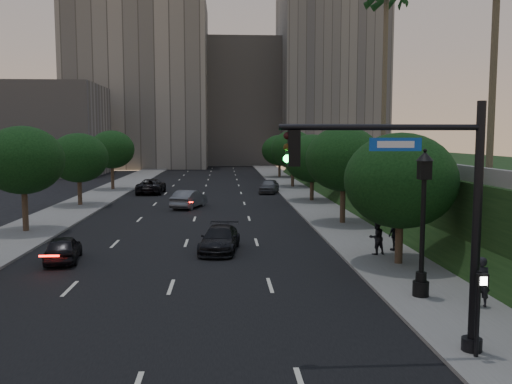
{
  "coord_description": "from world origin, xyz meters",
  "views": [
    {
      "loc": [
        2.14,
        -16.43,
        6.07
      ],
      "look_at": [
        3.57,
        7.4,
        3.6
      ],
      "focal_mm": 38.0,
      "sensor_mm": 36.0,
      "label": 1
    }
  ],
  "objects": [
    {
      "name": "tree_right_b",
      "position": [
        10.3,
        20.0,
        4.52
      ],
      "size": [
        5.2,
        5.2,
        6.74
      ],
      "color": "#38281C",
      "rests_on": "ground"
    },
    {
      "name": "sedan_near_left",
      "position": [
        -5.65,
        9.87,
        0.65
      ],
      "size": [
        2.07,
        3.97,
        1.29
      ],
      "primitive_type": "imported",
      "rotation": [
        0.0,
        0.0,
        3.29
      ],
      "color": "black",
      "rests_on": "ground"
    },
    {
      "name": "tree_right_a",
      "position": [
        10.3,
        8.0,
        4.02
      ],
      "size": [
        5.2,
        5.2,
        6.24
      ],
      "color": "#38281C",
      "rests_on": "ground"
    },
    {
      "name": "street_lamp",
      "position": [
        9.43,
        2.79,
        2.63
      ],
      "size": [
        0.64,
        0.64,
        5.62
      ],
      "color": "black",
      "rests_on": "ground"
    },
    {
      "name": "office_block_left",
      "position": [
        -14.0,
        92.0,
        16.0
      ],
      "size": [
        26.0,
        20.0,
        32.0
      ],
      "primitive_type": "cube",
      "color": "gray",
      "rests_on": "ground"
    },
    {
      "name": "office_block_right",
      "position": [
        24.0,
        96.0,
        18.0
      ],
      "size": [
        20.0,
        22.0,
        36.0
      ],
      "primitive_type": "cube",
      "color": "slate",
      "rests_on": "ground"
    },
    {
      "name": "sidewalk_left",
      "position": [
        -10.25,
        30.0,
        0.07
      ],
      "size": [
        4.5,
        140.0,
        0.15
      ],
      "primitive_type": "cube",
      "color": "slate",
      "rests_on": "ground"
    },
    {
      "name": "tree_right_e",
      "position": [
        10.3,
        62.0,
        4.02
      ],
      "size": [
        5.2,
        5.2,
        6.24
      ],
      "color": "#38281C",
      "rests_on": "ground"
    },
    {
      "name": "tree_left_b",
      "position": [
        -10.3,
        18.0,
        4.58
      ],
      "size": [
        5.0,
        5.0,
        6.71
      ],
      "color": "#38281C",
      "rests_on": "ground"
    },
    {
      "name": "parapet_wall",
      "position": [
        13.5,
        28.0,
        4.35
      ],
      "size": [
        0.35,
        90.0,
        0.7
      ],
      "primitive_type": "cube",
      "color": "slate",
      "rests_on": "embankment"
    },
    {
      "name": "tree_left_c",
      "position": [
        -10.3,
        31.0,
        4.21
      ],
      "size": [
        5.0,
        5.0,
        6.34
      ],
      "color": "#38281C",
      "rests_on": "ground"
    },
    {
      "name": "road_surface",
      "position": [
        0.0,
        30.0,
        0.01
      ],
      "size": [
        16.0,
        140.0,
        0.02
      ],
      "primitive_type": "cube",
      "color": "black",
      "rests_on": "ground"
    },
    {
      "name": "ground",
      "position": [
        0.0,
        0.0,
        0.0
      ],
      "size": [
        160.0,
        160.0,
        0.0
      ],
      "primitive_type": "plane",
      "color": "black",
      "rests_on": "ground"
    },
    {
      "name": "pedestrian_c",
      "position": [
        11.02,
        10.78,
        0.96
      ],
      "size": [
        1.02,
        0.84,
        1.62
      ],
      "primitive_type": "imported",
      "rotation": [
        0.0,
        0.0,
        3.7
      ],
      "color": "black",
      "rests_on": "sidewalk_right"
    },
    {
      "name": "pedestrian_b",
      "position": [
        9.78,
        9.91,
        1.01
      ],
      "size": [
        1.0,
        0.89,
        1.72
      ],
      "primitive_type": "imported",
      "rotation": [
        0.0,
        0.0,
        3.47
      ],
      "color": "black",
      "rests_on": "sidewalk_right"
    },
    {
      "name": "traffic_signal_mast",
      "position": [
        7.89,
        -2.34,
        3.67
      ],
      "size": [
        5.68,
        0.56,
        7.0
      ],
      "color": "black",
      "rests_on": "ground"
    },
    {
      "name": "sedan_near_right",
      "position": [
        1.92,
        11.73,
        0.66
      ],
      "size": [
        2.4,
        4.74,
        1.32
      ],
      "primitive_type": "imported",
      "rotation": [
        0.0,
        0.0,
        -0.13
      ],
      "color": "black",
      "rests_on": "ground"
    },
    {
      "name": "office_block_mid",
      "position": [
        6.0,
        102.0,
        13.0
      ],
      "size": [
        22.0,
        18.0,
        26.0
      ],
      "primitive_type": "cube",
      "color": "gray",
      "rests_on": "ground"
    },
    {
      "name": "tree_right_c",
      "position": [
        10.3,
        33.0,
        4.02
      ],
      "size": [
        5.2,
        5.2,
        6.24
      ],
      "color": "#38281C",
      "rests_on": "ground"
    },
    {
      "name": "sidewalk_right",
      "position": [
        10.25,
        30.0,
        0.07
      ],
      "size": [
        4.5,
        140.0,
        0.15
      ],
      "primitive_type": "cube",
      "color": "slate",
      "rests_on": "ground"
    },
    {
      "name": "pedestrian_signal",
      "position": [
        8.91,
        -2.8,
        1.57
      ],
      "size": [
        0.3,
        0.33,
        2.5
      ],
      "color": "black",
      "rests_on": "ground"
    },
    {
      "name": "tree_left_d",
      "position": [
        -10.3,
        45.0,
        4.58
      ],
      "size": [
        5.0,
        5.0,
        6.71
      ],
      "color": "#38281C",
      "rests_on": "ground"
    },
    {
      "name": "sedan_far_right",
      "position": [
        7.0,
        40.9,
        0.75
      ],
      "size": [
        2.75,
        4.69,
        1.5
      ],
      "primitive_type": "imported",
      "rotation": [
        0.0,
        0.0,
        -0.24
      ],
      "color": "#4C4F53",
      "rests_on": "ground"
    },
    {
      "name": "sedan_mid_left",
      "position": [
        -0.78,
        29.34,
        0.77
      ],
      "size": [
        3.0,
        4.95,
        1.54
      ],
      "primitive_type": "imported",
      "rotation": [
        0.0,
        0.0,
        2.82
      ],
      "color": "#4D5055",
      "rests_on": "ground"
    },
    {
      "name": "tree_right_d",
      "position": [
        10.3,
        47.0,
        4.52
      ],
      "size": [
        5.2,
        5.2,
        6.74
      ],
      "color": "#38281C",
      "rests_on": "ground"
    },
    {
      "name": "office_block_filler",
      "position": [
        -26.0,
        70.0,
        7.0
      ],
      "size": [
        18.0,
        16.0,
        14.0
      ],
      "primitive_type": "cube",
      "color": "gray",
      "rests_on": "ground"
    },
    {
      "name": "sedan_far_left",
      "position": [
        -5.51,
        41.22,
        0.79
      ],
      "size": [
        2.73,
        5.71,
        1.57
      ],
      "primitive_type": "imported",
      "rotation": [
        0.0,
        0.0,
        3.12
      ],
      "color": "black",
      "rests_on": "ground"
    },
    {
      "name": "pedestrian_a",
      "position": [
        11.03,
        1.42,
        1.03
      ],
      "size": [
        0.7,
        0.52,
        1.77
      ],
      "primitive_type": "imported",
      "rotation": [
        0.0,
        0.0,
        2.99
      ],
      "color": "black",
      "rests_on": "sidewalk_right"
    },
    {
      "name": "embankment",
      "position": [
        22.0,
        28.0,
        2.0
      ],
      "size": [
        18.0,
        90.0,
        4.0
      ],
      "primitive_type": "cube",
      "color": "black",
      "rests_on": "ground"
    }
  ]
}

